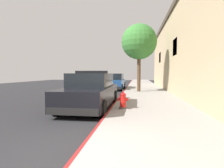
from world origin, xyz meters
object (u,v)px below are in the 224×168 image
at_px(police_cruiser, 91,91).
at_px(street_tree, 139,42).
at_px(parked_car_silver_ahead, 114,82).
at_px(fire_hydrant, 123,100).

distance_m(police_cruiser, street_tree, 7.63).
bearing_deg(parked_car_silver_ahead, fire_hydrant, -80.83).
bearing_deg(fire_hydrant, police_cruiser, 154.65).
xyz_separation_m(parked_car_silver_ahead, street_tree, (2.37, -3.14, 3.30)).
distance_m(police_cruiser, fire_hydrant, 1.69).
relative_size(police_cruiser, street_tree, 0.91).
bearing_deg(parked_car_silver_ahead, police_cruiser, -89.01).
relative_size(police_cruiser, parked_car_silver_ahead, 1.00).
xyz_separation_m(police_cruiser, street_tree, (2.21, 6.52, 3.29)).
xyz_separation_m(fire_hydrant, street_tree, (0.70, 7.23, 3.55)).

